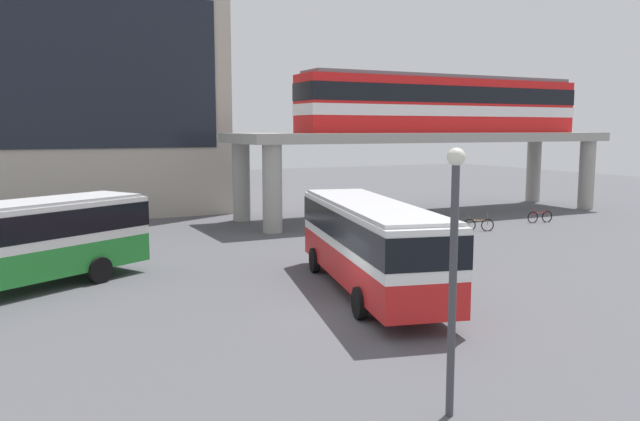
% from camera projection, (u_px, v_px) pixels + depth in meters
% --- Properties ---
extents(ground_plane, '(120.00, 120.00, 0.00)m').
position_uv_depth(ground_plane, '(244.00, 258.00, 28.81)').
color(ground_plane, '#515156').
extents(station_building, '(23.32, 14.17, 17.01)m').
position_uv_depth(station_building, '(38.00, 89.00, 44.10)').
color(station_building, '#B2A899').
rests_on(station_building, ground_plane).
extents(elevated_platform, '(27.06, 6.84, 5.54)m').
position_uv_depth(elevated_platform, '(427.00, 145.00, 43.19)').
color(elevated_platform, '#9E9B93').
rests_on(elevated_platform, ground_plane).
extents(train, '(21.20, 2.96, 3.84)m').
position_uv_depth(train, '(444.00, 104.00, 43.43)').
color(train, red).
rests_on(train, elevated_platform).
extents(bus_main, '(5.06, 11.33, 3.22)m').
position_uv_depth(bus_main, '(370.00, 237.00, 22.65)').
color(bus_main, red).
rests_on(bus_main, ground_plane).
extents(bus_secondary, '(10.87, 7.63, 3.22)m').
position_uv_depth(bus_secondary, '(0.00, 240.00, 22.14)').
color(bus_secondary, '#268C33').
rests_on(bus_secondary, ground_plane).
extents(bicycle_brown, '(1.66, 0.78, 1.04)m').
position_uv_depth(bicycle_brown, '(478.00, 225.00, 36.48)').
color(bicycle_brown, black).
rests_on(bicycle_brown, ground_plane).
extents(bicycle_red, '(1.78, 0.34, 1.04)m').
position_uv_depth(bicycle_red, '(540.00, 217.00, 39.86)').
color(bicycle_red, black).
rests_on(bicycle_red, ground_plane).
extents(bicycle_silver, '(1.77, 0.42, 1.04)m').
position_uv_depth(bicycle_silver, '(383.00, 227.00, 35.82)').
color(bicycle_silver, black).
rests_on(bicycle_silver, ground_plane).
extents(lamp_post, '(0.36, 0.36, 5.44)m').
position_uv_depth(lamp_post, '(453.00, 258.00, 12.61)').
color(lamp_post, '#3F3F44').
rests_on(lamp_post, ground_plane).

